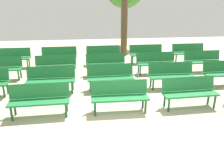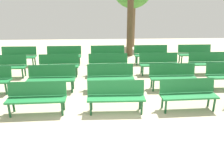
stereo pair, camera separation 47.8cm
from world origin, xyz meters
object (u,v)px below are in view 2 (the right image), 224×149
object	(u,v)px
bench_r0_c2	(116,95)
bench_r2_c2	(108,63)
bench_r2_c0	(6,65)
bench_r3_c2	(108,54)
bench_r2_c1	(59,64)
bench_r1_c3	(172,75)
bench_r3_c3	(151,53)
bench_r0_c3	(188,93)
bench_r1_c1	(52,77)
bench_r2_c4	(208,61)
bench_r3_c4	(195,53)
bench_r2_c3	(159,62)
bench_r1_c2	(110,75)
bench_r0_c1	(37,96)
tree_0	(130,28)
bench_r3_c0	(19,55)
bench_r3_c1	(64,54)

from	to	relation	value
bench_r0_c2	bench_r2_c2	world-z (taller)	same
bench_r2_c0	bench_r3_c2	size ratio (longest dim) A/B	1.00
bench_r2_c1	bench_r3_c2	distance (m)	2.57
bench_r1_c3	bench_r3_c3	bearing A→B (deg)	92.63
bench_r0_c3	bench_r3_c2	world-z (taller)	same
bench_r2_c1	bench_r0_c3	bearing A→B (deg)	-37.56
bench_r0_c2	bench_r2_c2	xyz separation A→B (m)	(-0.12, 3.09, 0.00)
bench_r1_c1	bench_r2_c4	bearing A→B (deg)	14.41
bench_r0_c3	bench_r3_c4	distance (m)	5.05
bench_r1_c1	bench_r2_c3	xyz separation A→B (m)	(4.08, 1.53, 0.00)
bench_r1_c2	bench_r3_c2	xyz separation A→B (m)	(-0.01, 3.06, 0.00)
bench_r3_c2	bench_r0_c1	bearing A→B (deg)	-114.98
bench_r1_c1	tree_0	world-z (taller)	tree_0
bench_r2_c1	bench_r2_c3	bearing A→B (deg)	-1.20
bench_r1_c1	bench_r0_c3	bearing A→B (deg)	-19.95
bench_r0_c1	bench_r1_c2	world-z (taller)	same
bench_r1_c1	bench_r3_c3	size ratio (longest dim) A/B	1.00
bench_r3_c3	bench_r3_c2	bearing A→B (deg)	179.61
bench_r2_c1	bench_r3_c0	bearing A→B (deg)	142.44
bench_r2_c4	bench_r1_c1	bearing A→B (deg)	-166.32
bench_r3_c4	bench_r3_c3	bearing A→B (deg)	-179.19
bench_r0_c1	bench_r1_c1	xyz separation A→B (m)	(0.09, 1.56, 0.00)
bench_r2_c2	bench_r3_c2	world-z (taller)	same
bench_r1_c1	bench_r3_c0	world-z (taller)	same
bench_r0_c1	bench_r3_c3	distance (m)	6.22
bench_r3_c0	tree_0	world-z (taller)	tree_0
bench_r2_c2	bench_r3_c2	xyz separation A→B (m)	(0.03, 1.55, 0.00)
bench_r0_c1	bench_r3_c4	size ratio (longest dim) A/B	1.01
bench_r2_c1	bench_r3_c4	bearing A→B (deg)	12.52
bench_r1_c3	bench_r2_c0	xyz separation A→B (m)	(-6.29, 1.50, 0.00)
bench_r1_c2	bench_r3_c2	distance (m)	3.06
bench_r2_c2	bench_r0_c1	bearing A→B (deg)	-124.70
bench_r3_c1	tree_0	world-z (taller)	tree_0
tree_0	bench_r1_c1	bearing A→B (deg)	-124.91
bench_r2_c0	bench_r2_c4	distance (m)	8.30
bench_r2_c4	bench_r3_c2	distance (m)	4.44
bench_r2_c4	bench_r3_c0	bearing A→B (deg)	169.50
bench_r2_c2	bench_r2_c4	world-z (taller)	same
bench_r2_c2	bench_r0_c3	bearing A→B (deg)	-55.21
bench_r0_c1	bench_r2_c2	world-z (taller)	same
bench_r1_c3	bench_r1_c1	bearing A→B (deg)	-179.66
bench_r0_c3	bench_r2_c0	bearing A→B (deg)	152.42
bench_r0_c3	bench_r1_c1	bearing A→B (deg)	157.69
bench_r2_c3	bench_r3_c0	bearing A→B (deg)	165.96
bench_r1_c2	bench_r1_c3	size ratio (longest dim) A/B	1.00
bench_r0_c2	bench_r3_c1	size ratio (longest dim) A/B	1.00
bench_r0_c3	bench_r2_c4	world-z (taller)	same
bench_r0_c2	bench_r2_c3	xyz separation A→B (m)	(1.97, 3.10, 0.00)
bench_r1_c2	bench_r1_c3	distance (m)	2.16
bench_r2_c1	bench_r3_c0	world-z (taller)	same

